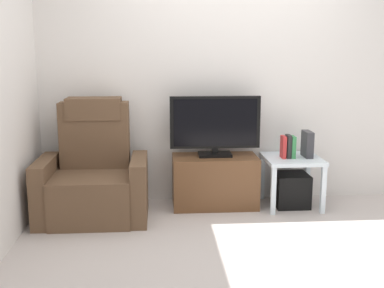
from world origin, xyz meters
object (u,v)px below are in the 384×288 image
(side_table, at_px, (292,165))
(game_console, at_px, (307,144))
(television, at_px, (215,125))
(recliner_armchair, at_px, (94,177))
(book_leftmost, at_px, (283,147))
(book_rightmost, at_px, (293,147))
(tv_stand, at_px, (215,181))
(subwoofer_box, at_px, (291,190))
(book_middle, at_px, (288,146))

(side_table, relative_size, game_console, 2.14)
(television, distance_m, recliner_armchair, 1.25)
(television, distance_m, side_table, 0.85)
(recliner_armchair, distance_m, book_leftmost, 1.82)
(book_rightmost, bearing_deg, television, 173.44)
(television, relative_size, side_table, 1.61)
(book_leftmost, xyz_separation_m, book_rightmost, (0.09, 0.00, -0.00))
(book_rightmost, bearing_deg, recliner_armchair, -175.92)
(tv_stand, distance_m, television, 0.56)
(game_console, bearing_deg, subwoofer_box, -176.05)
(recliner_armchair, bearing_deg, game_console, -2.73)
(subwoofer_box, relative_size, book_rightmost, 1.53)
(side_table, xyz_separation_m, book_rightmost, (-0.01, -0.02, 0.19))
(book_middle, bearing_deg, recliner_armchair, -175.83)
(television, xyz_separation_m, subwoofer_box, (0.75, -0.07, -0.65))
(television, bearing_deg, subwoofer_box, -4.97)
(tv_stand, relative_size, side_table, 1.52)
(book_rightmost, distance_m, game_console, 0.16)
(tv_stand, relative_size, book_rightmost, 3.87)
(subwoofer_box, bearing_deg, recliner_armchair, -175.34)
(tv_stand, bearing_deg, game_console, -2.33)
(tv_stand, xyz_separation_m, book_leftmost, (0.65, -0.07, 0.35))
(side_table, bearing_deg, book_middle, -158.68)
(television, bearing_deg, recliner_armchair, -169.11)
(tv_stand, xyz_separation_m, subwoofer_box, (0.75, -0.05, -0.09))
(book_leftmost, distance_m, game_console, 0.25)
(game_console, bearing_deg, television, 176.46)
(book_leftmost, relative_size, book_middle, 0.96)
(book_middle, bearing_deg, tv_stand, 174.58)
(recliner_armchair, relative_size, book_leftmost, 5.02)
(television, xyz_separation_m, book_middle, (0.70, -0.09, -0.21))
(recliner_armchair, height_order, book_rightmost, recliner_armchair)
(book_leftmost, bearing_deg, television, 172.54)
(recliner_armchair, distance_m, subwoofer_box, 1.92)
(book_leftmost, height_order, game_console, game_console)
(subwoofer_box, height_order, book_middle, book_middle)
(recliner_armchair, bearing_deg, book_rightmost, -3.26)
(tv_stand, distance_m, recliner_armchair, 1.17)
(television, bearing_deg, game_console, -3.54)
(book_middle, xyz_separation_m, book_rightmost, (0.04, 0.00, -0.01))
(book_leftmost, bearing_deg, game_console, 6.98)
(book_rightmost, bearing_deg, book_middle, 180.00)
(tv_stand, relative_size, television, 0.94)
(game_console, bearing_deg, book_rightmost, -168.96)
(subwoofer_box, xyz_separation_m, book_leftmost, (-0.10, -0.02, 0.44))
(television, distance_m, book_leftmost, 0.69)
(recliner_armchair, distance_m, book_middle, 1.87)
(tv_stand, bearing_deg, book_leftmost, -5.82)
(tv_stand, relative_size, book_middle, 3.65)
(television, height_order, book_middle, television)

